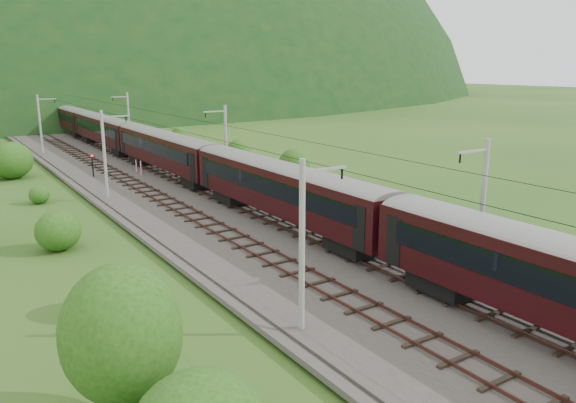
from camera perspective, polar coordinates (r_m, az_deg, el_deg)
ground at (r=30.56m, az=11.17°, el=-10.18°), size 600.00×600.00×0.00m
railbed at (r=37.76m, az=0.57°, el=-4.97°), size 14.00×220.00×0.30m
track_left at (r=36.49m, az=-2.58°, el=-5.30°), size 2.40×220.00×0.27m
track_right at (r=39.01m, az=3.52°, el=-4.04°), size 2.40×220.00×0.27m
catenary_left at (r=54.13m, az=-18.08°, el=4.80°), size 2.54×192.28×8.00m
catenary_right at (r=58.44m, az=-6.40°, el=5.99°), size 2.54×192.28×8.00m
overhead_wires at (r=36.15m, az=0.60°, el=5.52°), size 4.83×198.00×0.03m
train at (r=63.09m, az=-12.15°, el=5.66°), size 3.20×175.94×5.58m
hazard_post_near at (r=64.48m, az=-14.71°, el=3.30°), size 0.17×0.17×1.61m
hazard_post_far at (r=66.70m, az=-15.16°, el=3.52°), size 0.15×0.15×1.43m
signal at (r=65.06m, az=-19.24°, el=3.64°), size 0.27×0.27×2.45m
vegetation_left at (r=38.94m, az=-23.59°, el=-1.70°), size 12.31×144.91×7.00m
vegetation_right at (r=49.96m, az=7.99°, el=1.00°), size 6.88×108.03×3.16m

